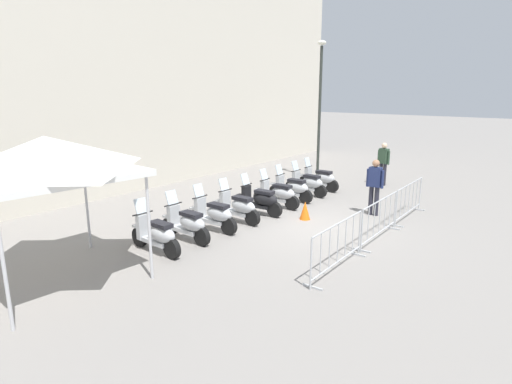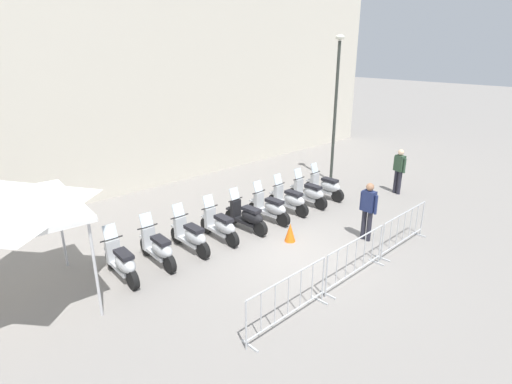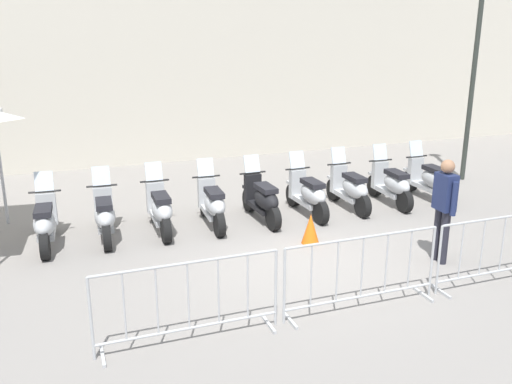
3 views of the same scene
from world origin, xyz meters
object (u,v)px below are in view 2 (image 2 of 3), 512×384
at_px(traffic_cone, 290,232).
at_px(motorcycle_7, 309,193).
at_px(officer_mid_plaza, 399,169).
at_px(motorcycle_1, 158,248).
at_px(motorcycle_6, 290,200).
at_px(street_lamp, 336,96).
at_px(motorcycle_5, 270,208).
at_px(motorcycle_0, 122,262).
at_px(motorcycle_4, 247,217).
at_px(officer_near_row_end, 368,208).
at_px(motorcycle_8, 326,187).
at_px(barrier_segment_0, 288,300).
at_px(motorcycle_2, 191,236).
at_px(motorcycle_3, 221,226).
at_px(barrier_segment_1, 355,259).
at_px(barrier_segment_2, 404,229).

bearing_deg(traffic_cone, motorcycle_7, 34.08).
bearing_deg(traffic_cone, officer_mid_plaza, 4.46).
relative_size(motorcycle_1, motorcycle_7, 1.00).
distance_m(motorcycle_6, street_lamp, 5.08).
bearing_deg(motorcycle_5, motorcycle_0, -174.89).
xyz_separation_m(motorcycle_4, officer_near_row_end, (2.32, -2.62, 0.53)).
bearing_deg(motorcycle_0, officer_near_row_end, -19.75).
distance_m(motorcycle_1, traffic_cone, 3.72).
relative_size(motorcycle_0, street_lamp, 0.30).
xyz_separation_m(motorcycle_8, barrier_segment_0, (-6.02, -4.48, 0.07)).
xyz_separation_m(motorcycle_0, motorcycle_2, (2.00, 0.23, 0.00)).
bearing_deg(motorcycle_6, motorcycle_3, -173.85).
relative_size(barrier_segment_1, officer_mid_plaza, 1.33).
bearing_deg(motorcycle_1, motorcycle_6, 5.51).
relative_size(motorcycle_3, motorcycle_8, 1.00).
height_order(motorcycle_4, barrier_segment_2, motorcycle_4).
relative_size(motorcycle_2, barrier_segment_1, 0.75).
height_order(motorcycle_4, motorcycle_7, same).
bearing_deg(barrier_segment_0, officer_mid_plaza, 20.17).
bearing_deg(motorcycle_8, motorcycle_2, -174.37).
relative_size(motorcycle_6, barrier_segment_1, 0.75).
bearing_deg(motorcycle_6, motorcycle_5, -170.44).
bearing_deg(motorcycle_2, barrier_segment_0, -90.17).
relative_size(officer_near_row_end, traffic_cone, 3.15).
bearing_deg(motorcycle_4, motorcycle_2, -176.64).
distance_m(motorcycle_3, motorcycle_6, 3.02).
xyz_separation_m(officer_mid_plaza, traffic_cone, (-6.01, -0.47, -0.71)).
relative_size(motorcycle_1, motorcycle_4, 1.00).
bearing_deg(barrier_segment_2, motorcycle_1, 150.04).
bearing_deg(motorcycle_7, officer_mid_plaza, -18.67).
height_order(motorcycle_5, motorcycle_7, same).
bearing_deg(motorcycle_2, traffic_cone, -25.53).
distance_m(motorcycle_0, motorcycle_2, 2.02).
height_order(motorcycle_1, motorcycle_3, same).
distance_m(motorcycle_0, officer_mid_plaza, 10.58).
distance_m(barrier_segment_0, officer_near_row_end, 4.58).
height_order(motorcycle_3, motorcycle_6, same).
xyz_separation_m(officer_near_row_end, traffic_cone, (-1.79, 1.29, -0.71)).
distance_m(motorcycle_5, officer_mid_plaza, 5.65).
relative_size(motorcycle_7, street_lamp, 0.30).
distance_m(motorcycle_3, officer_near_row_end, 4.24).
bearing_deg(motorcycle_6, traffic_cone, -132.44).
bearing_deg(motorcycle_5, motorcycle_2, -175.85).
xyz_separation_m(barrier_segment_0, officer_mid_plaza, (8.56, 3.15, 0.45)).
relative_size(motorcycle_1, barrier_segment_0, 0.75).
xyz_separation_m(barrier_segment_2, officer_mid_plaza, (3.78, 2.68, 0.45)).
bearing_deg(motorcycle_1, motorcycle_7, 5.23).
distance_m(motorcycle_8, barrier_segment_2, 4.21).
bearing_deg(motorcycle_7, barrier_segment_2, -93.51).
height_order(barrier_segment_0, street_lamp, street_lamp).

